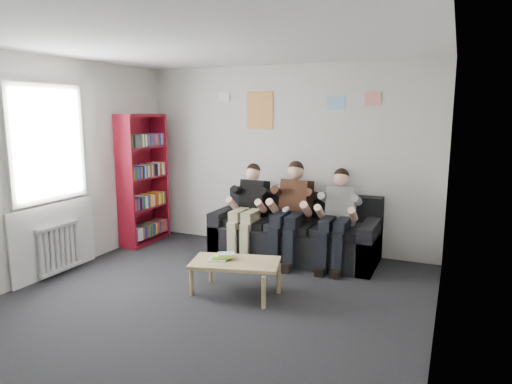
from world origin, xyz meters
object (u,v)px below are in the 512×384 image
(bookshelf, at_px, (144,179))
(coffee_table, at_px, (235,265))
(person_left, at_px, (248,210))
(person_middle, at_px, (291,213))
(person_right, at_px, (337,219))
(sofa, at_px, (295,235))

(bookshelf, bearing_deg, coffee_table, -33.28)
(person_left, relative_size, person_middle, 0.95)
(person_left, height_order, person_middle, person_middle)
(person_middle, bearing_deg, person_left, -172.87)
(person_middle, bearing_deg, coffee_table, -89.79)
(bookshelf, bearing_deg, person_left, -1.52)
(bookshelf, relative_size, person_right, 1.54)
(person_left, bearing_deg, person_middle, 4.55)
(bookshelf, xyz_separation_m, coffee_table, (2.23, -1.32, -0.66))
(person_left, xyz_separation_m, person_right, (1.27, 0.00, -0.00))
(sofa, bearing_deg, person_middle, -90.00)
(person_left, relative_size, person_right, 1.00)
(sofa, bearing_deg, coffee_table, -96.32)
(coffee_table, relative_size, person_left, 0.74)
(sofa, height_order, bookshelf, bookshelf)
(sofa, relative_size, person_left, 1.75)
(coffee_table, distance_m, person_right, 1.61)
(bookshelf, height_order, coffee_table, bookshelf)
(person_right, bearing_deg, coffee_table, -124.18)
(person_middle, bearing_deg, sofa, 97.49)
(sofa, distance_m, person_right, 0.75)
(sofa, relative_size, coffee_table, 2.35)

